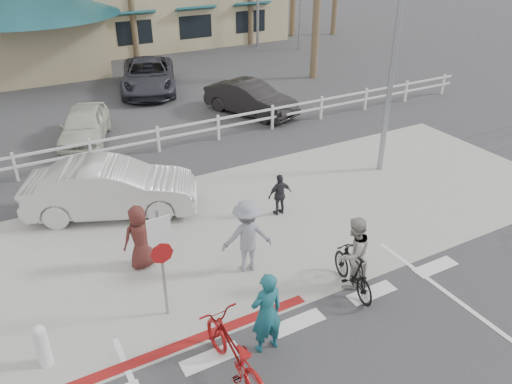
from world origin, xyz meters
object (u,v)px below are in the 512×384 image
bike_red (234,353)px  sign_post (162,259)px  car_white_sedan (112,188)px  bike_black (353,271)px

bike_red → sign_post: bearing=-79.8°
sign_post → bike_red: bearing=-76.6°
sign_post → car_white_sedan: size_ratio=0.61×
sign_post → bike_red: 2.41m
bike_black → bike_red: bearing=24.9°
sign_post → bike_red: (0.52, -2.18, -0.88)m
sign_post → car_white_sedan: bearing=88.3°
bike_red → bike_black: (3.46, 0.93, -0.06)m
bike_black → car_white_sedan: bearing=-47.8°
sign_post → bike_red: sign_post is taller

